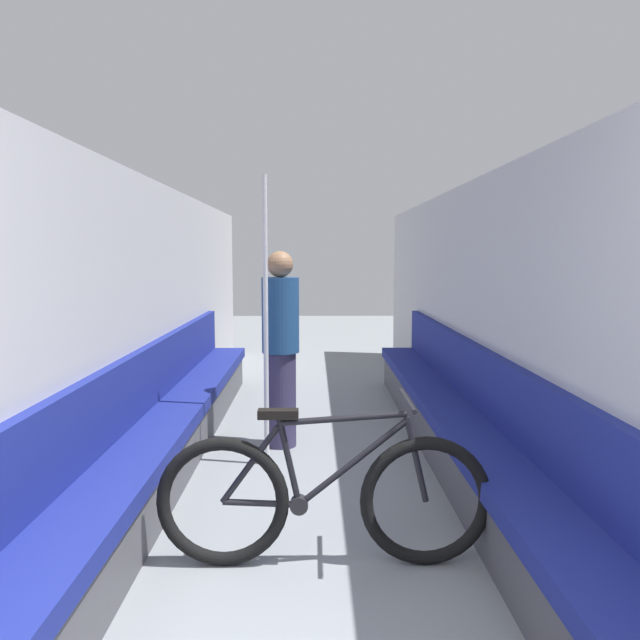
% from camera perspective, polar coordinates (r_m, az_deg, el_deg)
% --- Properties ---
extents(wall_left, '(0.10, 10.49, 2.15)m').
position_cam_1_polar(wall_left, '(4.67, -16.89, -0.22)').
color(wall_left, '#B2B2B7').
rests_on(wall_left, ground).
extents(wall_right, '(0.10, 10.49, 2.15)m').
position_cam_1_polar(wall_right, '(4.67, 15.59, -0.18)').
color(wall_right, '#B2B2B7').
rests_on(wall_right, ground).
extents(bench_seat_row_left, '(0.43, 6.25, 0.89)m').
position_cam_1_polar(bench_seat_row_left, '(4.63, -14.23, -10.02)').
color(bench_seat_row_left, '#4C4C51').
rests_on(bench_seat_row_left, ground).
extents(bench_seat_row_right, '(0.43, 6.25, 0.89)m').
position_cam_1_polar(bench_seat_row_right, '(4.63, 12.96, -10.00)').
color(bench_seat_row_right, '#4C4C51').
rests_on(bench_seat_row_right, ground).
extents(bicycle, '(1.68, 0.46, 0.86)m').
position_cam_1_polar(bicycle, '(3.24, 0.31, -15.96)').
color(bicycle, black).
rests_on(bicycle, ground).
extents(grab_pole_near, '(0.08, 0.08, 2.13)m').
position_cam_1_polar(grab_pole_near, '(4.57, -5.03, -0.60)').
color(grab_pole_near, gray).
rests_on(grab_pole_near, ground).
extents(passenger_standing, '(0.30, 0.30, 1.59)m').
position_cam_1_polar(passenger_standing, '(5.04, -3.66, -2.47)').
color(passenger_standing, '#332D4C').
rests_on(passenger_standing, ground).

